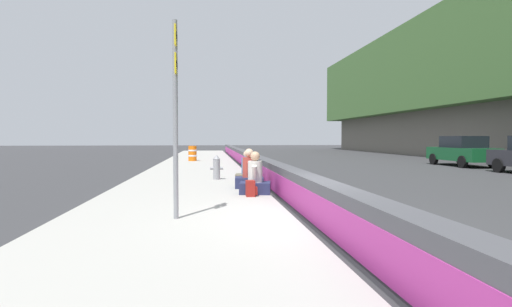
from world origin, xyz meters
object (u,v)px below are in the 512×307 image
at_px(seated_person_foreground, 255,180).
at_px(backpack, 251,189).
at_px(seated_person_middle, 249,175).
at_px(route_sign_post, 176,105).
at_px(fire_hydrant, 217,167).
at_px(seated_person_rear, 247,172).
at_px(construction_barrel, 192,153).
at_px(parked_car_fourth, 462,151).

height_order(seated_person_foreground, backpack, seated_person_foreground).
bearing_deg(backpack, seated_person_middle, -4.33).
distance_m(route_sign_post, fire_hydrant, 7.24).
bearing_deg(seated_person_foreground, seated_person_middle, 1.42).
relative_size(seated_person_rear, construction_barrel, 1.11).
bearing_deg(seated_person_rear, route_sign_post, 162.66).
xyz_separation_m(route_sign_post, seated_person_rear, (5.92, -1.85, -1.74)).
height_order(route_sign_post, backpack, route_sign_post).
xyz_separation_m(backpack, construction_barrel, (16.19, 2.07, 0.28)).
distance_m(route_sign_post, parked_car_fourth, 20.74).
xyz_separation_m(seated_person_foreground, backpack, (-0.50, 0.17, -0.15)).
height_order(fire_hydrant, seated_person_middle, seated_person_middle).
relative_size(seated_person_middle, construction_barrel, 1.22).
bearing_deg(seated_person_foreground, backpack, 161.60).
height_order(seated_person_middle, backpack, seated_person_middle).
relative_size(route_sign_post, seated_person_foreground, 3.23).
relative_size(route_sign_post, backpack, 9.00).
distance_m(fire_hydrant, seated_person_middle, 2.67).
bearing_deg(seated_person_foreground, construction_barrel, 8.12).
bearing_deg(route_sign_post, backpack, -31.34).
distance_m(seated_person_middle, backpack, 1.81).
distance_m(seated_person_foreground, parked_car_fourth, 17.20).
bearing_deg(seated_person_rear, construction_barrel, 9.93).
distance_m(backpack, parked_car_fourth, 17.66).
xyz_separation_m(seated_person_middle, seated_person_rear, (1.43, -0.07, -0.03)).
distance_m(fire_hydrant, seated_person_foreground, 3.91).
xyz_separation_m(route_sign_post, seated_person_foreground, (3.21, -1.81, -1.72)).
bearing_deg(construction_barrel, seated_person_middle, -171.29).
bearing_deg(fire_hydrant, seated_person_middle, -160.01).
relative_size(fire_hydrant, seated_person_foreground, 0.79).
xyz_separation_m(seated_person_foreground, seated_person_middle, (1.29, 0.03, 0.01)).
height_order(route_sign_post, seated_person_foreground, route_sign_post).
distance_m(seated_person_rear, parked_car_fourth, 15.55).
distance_m(fire_hydrant, construction_barrel, 11.97).
bearing_deg(backpack, parked_car_fourth, -48.73).
bearing_deg(seated_person_rear, fire_hydrant, 42.18).
height_order(construction_barrel, parked_car_fourth, parked_car_fourth).
bearing_deg(parked_car_fourth, route_sign_post, 133.89).
bearing_deg(parked_car_fourth, seated_person_middle, 126.87).
relative_size(seated_person_middle, parked_car_fourth, 0.26).
bearing_deg(seated_person_middle, construction_barrel, 8.71).
relative_size(route_sign_post, seated_person_rear, 3.43).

